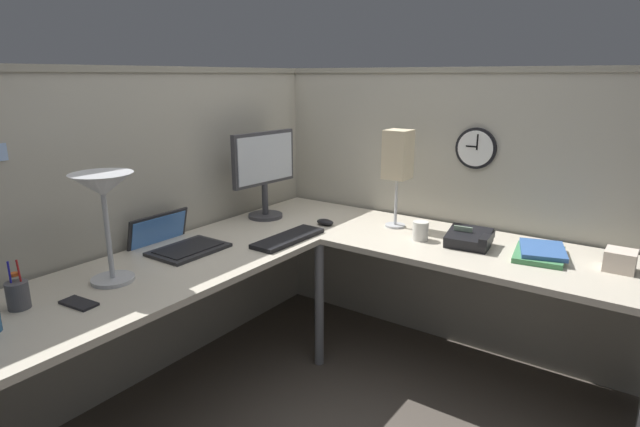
{
  "coord_description": "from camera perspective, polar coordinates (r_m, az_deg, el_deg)",
  "views": [
    {
      "loc": [
        -1.88,
        -1.28,
        1.54
      ],
      "look_at": [
        0.08,
        0.1,
        0.88
      ],
      "focal_mm": 28.6,
      "sensor_mm": 36.0,
      "label": 1
    }
  ],
  "objects": [
    {
      "name": "tissue_box",
      "position": [
        2.53,
        30.55,
        -4.54
      ],
      "size": [
        0.12,
        0.12,
        0.09
      ],
      "primitive_type": "cube",
      "color": "beige",
      "rests_on": "desk"
    },
    {
      "name": "cubicle_wall_back",
      "position": [
        2.74,
        -18.92,
        -1.42
      ],
      "size": [
        2.57,
        0.12,
        1.58
      ],
      "color": "#A8A393",
      "rests_on": "ground"
    },
    {
      "name": "cell_phone",
      "position": [
        2.08,
        -25.38,
        -9.06
      ],
      "size": [
        0.08,
        0.15,
        0.01
      ],
      "primitive_type": "cube",
      "rotation": [
        0.0,
        0.0,
        0.1
      ],
      "color": "black",
      "rests_on": "desk"
    },
    {
      "name": "wall_clock",
      "position": [
        2.86,
        17.07,
        7.0
      ],
      "size": [
        0.04,
        0.22,
        0.22
      ],
      "color": "black"
    },
    {
      "name": "desk_lamp_dome",
      "position": [
        2.14,
        -23.09,
        2.03
      ],
      "size": [
        0.24,
        0.24,
        0.44
      ],
      "color": "#B7BABF",
      "rests_on": "desk"
    },
    {
      "name": "desk",
      "position": [
        2.32,
        -0.26,
        -7.82
      ],
      "size": [
        2.35,
        2.15,
        0.73
      ],
      "color": "beige",
      "rests_on": "ground"
    },
    {
      "name": "laptop",
      "position": [
        2.57,
        -15.89,
        -3.15
      ],
      "size": [
        0.34,
        0.38,
        0.22
      ],
      "color": "#232326",
      "rests_on": "desk"
    },
    {
      "name": "office_phone",
      "position": [
        2.58,
        16.47,
        -2.76
      ],
      "size": [
        0.21,
        0.22,
        0.11
      ],
      "color": "black",
      "rests_on": "desk"
    },
    {
      "name": "ground_plane",
      "position": [
        2.75,
        0.76,
        -18.81
      ],
      "size": [
        6.8,
        6.8,
        0.0
      ],
      "primitive_type": "plane",
      "color": "#4C443D"
    },
    {
      "name": "pen_cup",
      "position": [
        2.13,
        -30.72,
        -7.81
      ],
      "size": [
        0.08,
        0.08,
        0.18
      ],
      "color": "#4C4C51",
      "rests_on": "desk"
    },
    {
      "name": "monitor",
      "position": [
        2.95,
        -6.25,
        5.07
      ],
      "size": [
        0.46,
        0.2,
        0.5
      ],
      "color": "#38383D",
      "rests_on": "desk"
    },
    {
      "name": "keyboard",
      "position": [
        2.58,
        -3.57,
        -2.77
      ],
      "size": [
        0.43,
        0.15,
        0.02
      ],
      "primitive_type": "cube",
      "rotation": [
        0.0,
        0.0,
        -0.01
      ],
      "color": "black",
      "rests_on": "desk"
    },
    {
      "name": "computer_mouse",
      "position": [
        2.83,
        0.58,
        -0.97
      ],
      "size": [
        0.06,
        0.1,
        0.03
      ],
      "primitive_type": "ellipsoid",
      "color": "black",
      "rests_on": "desk"
    },
    {
      "name": "coffee_mug",
      "position": [
        2.62,
        11.17,
        -1.9
      ],
      "size": [
        0.08,
        0.08,
        0.1
      ],
      "primitive_type": "cylinder",
      "color": "silver",
      "rests_on": "desk"
    },
    {
      "name": "cubicle_wall_right",
      "position": [
        3.03,
        14.39,
        0.49
      ],
      "size": [
        0.12,
        2.37,
        1.58
      ],
      "color": "#A8A393",
      "rests_on": "ground"
    },
    {
      "name": "desk_lamp_paper",
      "position": [
        2.76,
        8.69,
        6.21
      ],
      "size": [
        0.13,
        0.13,
        0.53
      ],
      "color": "#B7BABF",
      "rests_on": "desk"
    },
    {
      "name": "book_stack",
      "position": [
        2.55,
        23.44,
        -4.04
      ],
      "size": [
        0.32,
        0.26,
        0.04
      ],
      "color": "#3F7F4C",
      "rests_on": "desk"
    }
  ]
}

